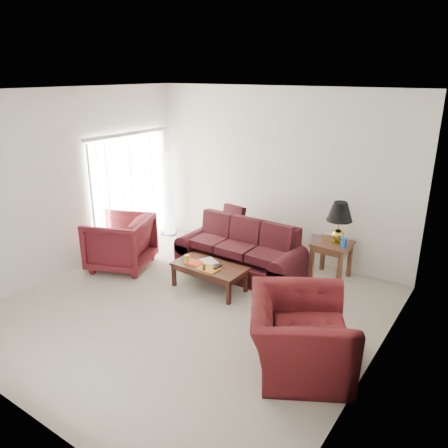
{
  "coord_description": "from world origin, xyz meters",
  "views": [
    {
      "loc": [
        3.51,
        -4.25,
        3.23
      ],
      "look_at": [
        0.0,
        0.85,
        1.05
      ],
      "focal_mm": 35.0,
      "sensor_mm": 36.0,
      "label": 1
    }
  ],
  "objects_px": {
    "end_table": "(331,260)",
    "armchair_left": "(120,242)",
    "coffee_table": "(209,277)",
    "sofa": "(239,249)",
    "floor_lamp": "(168,194)",
    "armchair_right": "(299,334)"
  },
  "relations": [
    {
      "from": "floor_lamp",
      "to": "armchair_left",
      "type": "xyz_separation_m",
      "value": [
        0.37,
        -1.69,
        -0.4
      ]
    },
    {
      "from": "end_table",
      "to": "armchair_left",
      "type": "xyz_separation_m",
      "value": [
        -3.15,
        -1.64,
        0.14
      ]
    },
    {
      "from": "coffee_table",
      "to": "armchair_left",
      "type": "bearing_deg",
      "value": 165.5
    },
    {
      "from": "end_table",
      "to": "coffee_table",
      "type": "distance_m",
      "value": 2.01
    },
    {
      "from": "sofa",
      "to": "end_table",
      "type": "relative_size",
      "value": 3.38
    },
    {
      "from": "floor_lamp",
      "to": "armchair_left",
      "type": "bearing_deg",
      "value": -77.47
    },
    {
      "from": "end_table",
      "to": "armchair_right",
      "type": "distance_m",
      "value": 2.43
    },
    {
      "from": "armchair_right",
      "to": "floor_lamp",
      "type": "bearing_deg",
      "value": 29.51
    },
    {
      "from": "end_table",
      "to": "coffee_table",
      "type": "height_order",
      "value": "end_table"
    },
    {
      "from": "sofa",
      "to": "floor_lamp",
      "type": "bearing_deg",
      "value": 157.0
    },
    {
      "from": "coffee_table",
      "to": "armchair_right",
      "type": "bearing_deg",
      "value": -47.27
    },
    {
      "from": "end_table",
      "to": "armchair_right",
      "type": "height_order",
      "value": "armchair_right"
    },
    {
      "from": "floor_lamp",
      "to": "coffee_table",
      "type": "bearing_deg",
      "value": -34.9
    },
    {
      "from": "sofa",
      "to": "armchair_right",
      "type": "height_order",
      "value": "sofa"
    },
    {
      "from": "armchair_right",
      "to": "coffee_table",
      "type": "height_order",
      "value": "armchair_right"
    },
    {
      "from": "floor_lamp",
      "to": "armchair_right",
      "type": "relative_size",
      "value": 1.35
    },
    {
      "from": "end_table",
      "to": "armchair_right",
      "type": "relative_size",
      "value": 0.49
    },
    {
      "from": "coffee_table",
      "to": "sofa",
      "type": "bearing_deg",
      "value": 61.56
    },
    {
      "from": "coffee_table",
      "to": "floor_lamp",
      "type": "bearing_deg",
      "value": 123.5
    },
    {
      "from": "end_table",
      "to": "armchair_left",
      "type": "height_order",
      "value": "armchair_left"
    },
    {
      "from": "sofa",
      "to": "armchair_left",
      "type": "relative_size",
      "value": 2.11
    },
    {
      "from": "armchair_left",
      "to": "coffee_table",
      "type": "bearing_deg",
      "value": 75.03
    }
  ]
}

